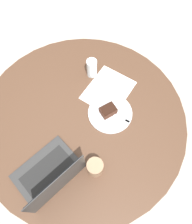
% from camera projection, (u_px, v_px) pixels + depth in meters
% --- Properties ---
extents(ground_plane, '(12.00, 12.00, 0.00)m').
position_uv_depth(ground_plane, '(87.00, 151.00, 1.90)').
color(ground_plane, '#B7AD9E').
extents(dining_table, '(1.21, 1.21, 0.71)m').
position_uv_depth(dining_table, '(83.00, 127.00, 1.41)').
color(dining_table, '#4C3323').
rests_on(dining_table, ground_plane).
extents(paper_document, '(0.36, 0.33, 0.00)m').
position_uv_depth(paper_document, '(108.00, 90.00, 1.34)').
color(paper_document, white).
rests_on(paper_document, dining_table).
extents(plate, '(0.26, 0.26, 0.01)m').
position_uv_depth(plate, '(110.00, 113.00, 1.27)').
color(plate, silver).
rests_on(plate, dining_table).
extents(cake_slice, '(0.11, 0.11, 0.05)m').
position_uv_depth(cake_slice, '(108.00, 110.00, 1.24)').
color(cake_slice, '#472619').
rests_on(cake_slice, plate).
extents(fork, '(0.08, 0.17, 0.00)m').
position_uv_depth(fork, '(119.00, 117.00, 1.25)').
color(fork, silver).
rests_on(fork, plate).
extents(coffee_glass, '(0.08, 0.08, 0.09)m').
position_uv_depth(coffee_glass, '(95.00, 167.00, 1.09)').
color(coffee_glass, '#997556').
rests_on(coffee_glass, dining_table).
extents(water_glass, '(0.06, 0.06, 0.12)m').
position_uv_depth(water_glass, '(91.00, 68.00, 1.34)').
color(water_glass, silver).
rests_on(water_glass, dining_table).
extents(laptop, '(0.39, 0.38, 0.23)m').
position_uv_depth(laptop, '(50.00, 174.00, 1.08)').
color(laptop, '#2D2D2D').
rests_on(laptop, dining_table).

